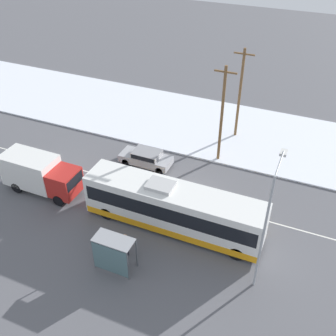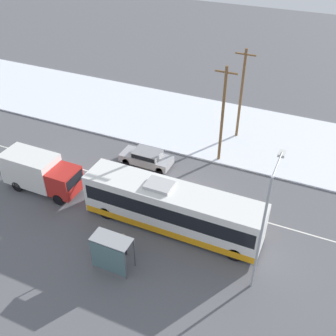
{
  "view_description": "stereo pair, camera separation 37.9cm",
  "coord_description": "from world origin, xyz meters",
  "px_view_note": "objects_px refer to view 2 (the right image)",
  "views": [
    {
      "loc": [
        7.9,
        -21.59,
        19.46
      ],
      "look_at": [
        -1.98,
        1.37,
        1.4
      ],
      "focal_mm": 42.0,
      "sensor_mm": 36.0,
      "label": 1
    },
    {
      "loc": [
        8.25,
        -21.43,
        19.46
      ],
      "look_at": [
        -1.98,
        1.37,
        1.4
      ],
      "focal_mm": 42.0,
      "sensor_mm": 36.0,
      "label": 2
    }
  ],
  "objects_px": {
    "streetlamp": "(266,216)",
    "utility_pole_snowlot": "(241,93)",
    "city_bus": "(172,208)",
    "utility_pole_roadside": "(223,114)",
    "bus_shelter": "(110,251)",
    "box_truck": "(40,172)",
    "sedan_car": "(147,157)",
    "pedestrian_at_stop": "(124,242)"
  },
  "relations": [
    {
      "from": "city_bus",
      "to": "utility_pole_roadside",
      "type": "distance_m",
      "value": 9.59
    },
    {
      "from": "box_truck",
      "to": "utility_pole_roadside",
      "type": "height_order",
      "value": "utility_pole_roadside"
    },
    {
      "from": "utility_pole_roadside",
      "to": "sedan_car",
      "type": "bearing_deg",
      "value": -149.75
    },
    {
      "from": "streetlamp",
      "to": "city_bus",
      "type": "bearing_deg",
      "value": 161.59
    },
    {
      "from": "box_truck",
      "to": "sedan_car",
      "type": "relative_size",
      "value": 1.38
    },
    {
      "from": "sedan_car",
      "to": "utility_pole_snowlot",
      "type": "relative_size",
      "value": 0.52
    },
    {
      "from": "box_truck",
      "to": "sedan_car",
      "type": "bearing_deg",
      "value": 46.82
    },
    {
      "from": "sedan_car",
      "to": "pedestrian_at_stop",
      "type": "xyz_separation_m",
      "value": [
        3.21,
        -9.61,
        0.34
      ]
    },
    {
      "from": "pedestrian_at_stop",
      "to": "city_bus",
      "type": "bearing_deg",
      "value": 63.46
    },
    {
      "from": "city_bus",
      "to": "sedan_car",
      "type": "height_order",
      "value": "city_bus"
    },
    {
      "from": "streetlamp",
      "to": "utility_pole_snowlot",
      "type": "height_order",
      "value": "utility_pole_snowlot"
    },
    {
      "from": "city_bus",
      "to": "utility_pole_roadside",
      "type": "height_order",
      "value": "utility_pole_roadside"
    },
    {
      "from": "city_bus",
      "to": "streetlamp",
      "type": "bearing_deg",
      "value": -18.41
    },
    {
      "from": "box_truck",
      "to": "utility_pole_snowlot",
      "type": "xyz_separation_m",
      "value": [
        11.63,
        13.93,
        2.79
      ]
    },
    {
      "from": "sedan_car",
      "to": "pedestrian_at_stop",
      "type": "distance_m",
      "value": 10.14
    },
    {
      "from": "city_bus",
      "to": "bus_shelter",
      "type": "relative_size",
      "value": 5.06
    },
    {
      "from": "city_bus",
      "to": "utility_pole_snowlot",
      "type": "distance_m",
      "value": 13.93
    },
    {
      "from": "streetlamp",
      "to": "box_truck",
      "type": "bearing_deg",
      "value": 173.96
    },
    {
      "from": "city_bus",
      "to": "pedestrian_at_stop",
      "type": "height_order",
      "value": "city_bus"
    },
    {
      "from": "pedestrian_at_stop",
      "to": "utility_pole_snowlot",
      "type": "bearing_deg",
      "value": 81.77
    },
    {
      "from": "streetlamp",
      "to": "utility_pole_snowlot",
      "type": "xyz_separation_m",
      "value": [
        -5.64,
        15.75,
        -0.7
      ]
    },
    {
      "from": "box_truck",
      "to": "streetlamp",
      "type": "distance_m",
      "value": 17.71
    },
    {
      "from": "pedestrian_at_stop",
      "to": "streetlamp",
      "type": "bearing_deg",
      "value": 10.22
    },
    {
      "from": "streetlamp",
      "to": "utility_pole_roadside",
      "type": "xyz_separation_m",
      "value": [
        -5.94,
        11.29,
        -0.68
      ]
    },
    {
      "from": "bus_shelter",
      "to": "utility_pole_roadside",
      "type": "bearing_deg",
      "value": 80.81
    },
    {
      "from": "streetlamp",
      "to": "sedan_car",
      "type": "bearing_deg",
      "value": 144.31
    },
    {
      "from": "streetlamp",
      "to": "utility_pole_roadside",
      "type": "height_order",
      "value": "utility_pole_roadside"
    },
    {
      "from": "city_bus",
      "to": "utility_pole_snowlot",
      "type": "xyz_separation_m",
      "value": [
        0.7,
        13.64,
        2.72
      ]
    },
    {
      "from": "sedan_car",
      "to": "bus_shelter",
      "type": "bearing_deg",
      "value": 105.74
    },
    {
      "from": "city_bus",
      "to": "bus_shelter",
      "type": "xyz_separation_m",
      "value": [
        -1.89,
        -4.99,
        -0.04
      ]
    },
    {
      "from": "sedan_car",
      "to": "bus_shelter",
      "type": "height_order",
      "value": "bus_shelter"
    },
    {
      "from": "sedan_car",
      "to": "pedestrian_at_stop",
      "type": "bearing_deg",
      "value": 108.47
    },
    {
      "from": "streetlamp",
      "to": "bus_shelter",
      "type": "bearing_deg",
      "value": -160.71
    },
    {
      "from": "city_bus",
      "to": "pedestrian_at_stop",
      "type": "xyz_separation_m",
      "value": [
        -1.79,
        -3.58,
        -0.62
      ]
    },
    {
      "from": "city_bus",
      "to": "sedan_car",
      "type": "bearing_deg",
      "value": 129.64
    },
    {
      "from": "bus_shelter",
      "to": "streetlamp",
      "type": "relative_size",
      "value": 0.3
    },
    {
      "from": "bus_shelter",
      "to": "utility_pole_roadside",
      "type": "distance_m",
      "value": 14.62
    },
    {
      "from": "sedan_car",
      "to": "utility_pole_roadside",
      "type": "distance_m",
      "value": 7.26
    },
    {
      "from": "sedan_car",
      "to": "utility_pole_snowlot",
      "type": "xyz_separation_m",
      "value": [
        5.7,
        7.61,
        3.69
      ]
    },
    {
      "from": "sedan_car",
      "to": "utility_pole_roadside",
      "type": "relative_size",
      "value": 0.52
    },
    {
      "from": "bus_shelter",
      "to": "pedestrian_at_stop",
      "type": "bearing_deg",
      "value": 85.83
    },
    {
      "from": "bus_shelter",
      "to": "utility_pole_roadside",
      "type": "relative_size",
      "value": 0.29
    }
  ]
}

